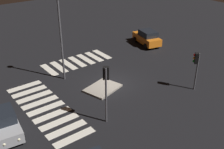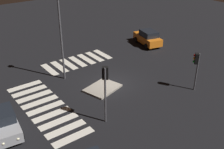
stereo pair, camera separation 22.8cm
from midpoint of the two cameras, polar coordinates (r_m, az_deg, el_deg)
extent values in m
plane|color=black|center=(26.45, -0.25, -1.93)|extent=(80.00, 80.00, 0.00)
cube|color=gray|center=(25.54, -2.21, -2.86)|extent=(3.63, 3.08, 0.18)
cube|color=orange|center=(36.10, 7.02, 7.37)|extent=(2.85, 4.69, 0.90)
cube|color=black|center=(35.62, 7.31, 8.46)|extent=(2.18, 2.58, 0.72)
cylinder|color=black|center=(36.90, 4.68, 7.26)|extent=(0.41, 0.74, 0.70)
cylinder|color=black|center=(37.78, 7.15, 7.62)|extent=(0.41, 0.74, 0.70)
cylinder|color=black|center=(34.71, 6.80, 5.85)|extent=(0.41, 0.74, 0.70)
cylinder|color=black|center=(35.64, 9.37, 6.25)|extent=(0.41, 0.74, 0.70)
sphere|color=#F2EABF|center=(37.60, 4.67, 8.30)|extent=(0.23, 0.23, 0.23)
sphere|color=#F2EABF|center=(38.09, 6.06, 8.49)|extent=(0.23, 0.23, 0.23)
cube|color=#9EA0A5|center=(21.33, -21.58, -9.87)|extent=(2.19, 4.19, 0.82)
cube|color=black|center=(21.12, -22.05, -7.89)|extent=(1.80, 2.23, 0.67)
cylinder|color=black|center=(20.62, -18.40, -11.97)|extent=(0.31, 0.67, 0.65)
cylinder|color=black|center=(22.63, -19.94, -8.38)|extent=(0.31, 0.67, 0.65)
sphere|color=#F2EABF|center=(19.79, -19.09, -12.60)|extent=(0.22, 0.22, 0.22)
sphere|color=#F2EABF|center=(19.72, -21.81, -13.30)|extent=(0.22, 0.22, 0.22)
cylinder|color=#47474C|center=(25.80, 16.90, 0.53)|extent=(0.14, 0.14, 3.61)
cube|color=black|center=(25.23, 16.90, 3.25)|extent=(0.54, 0.54, 0.96)
sphere|color=red|center=(25.08, 16.54, 3.91)|extent=(0.22, 0.22, 0.22)
sphere|color=orange|center=(25.20, 16.45, 3.29)|extent=(0.22, 0.22, 0.22)
sphere|color=green|center=(25.32, 16.36, 2.67)|extent=(0.22, 0.22, 0.22)
cylinder|color=#47474C|center=(20.16, -1.57, -4.50)|extent=(0.14, 0.14, 4.57)
cube|color=black|center=(19.43, -1.59, 0.31)|extent=(0.54, 0.53, 0.96)
sphere|color=red|center=(19.47, -1.54, 1.36)|extent=(0.22, 0.22, 0.22)
sphere|color=orange|center=(19.61, -1.53, 0.58)|extent=(0.22, 0.22, 0.22)
sphere|color=green|center=(19.74, -1.52, -0.20)|extent=(0.22, 0.22, 0.22)
cylinder|color=#47474C|center=(26.19, -10.74, 6.80)|extent=(0.18, 0.18, 7.91)
cube|color=silver|center=(32.98, -2.32, 4.21)|extent=(0.70, 3.20, 0.02)
cube|color=silver|center=(32.39, -3.97, 3.72)|extent=(0.70, 3.20, 0.02)
cube|color=silver|center=(31.83, -5.69, 3.21)|extent=(0.70, 3.20, 0.02)
cube|color=silver|center=(31.29, -7.47, 2.68)|extent=(0.70, 3.20, 0.02)
cube|color=silver|center=(30.80, -9.30, 2.12)|extent=(0.70, 3.20, 0.02)
cube|color=silver|center=(30.33, -11.19, 1.55)|extent=(0.70, 3.20, 0.02)
cube|color=silver|center=(29.91, -13.13, 0.96)|extent=(0.70, 3.20, 0.02)
cube|color=silver|center=(27.28, -17.93, -2.40)|extent=(3.20, 0.70, 0.02)
cube|color=silver|center=(26.32, -17.02, -3.39)|extent=(3.20, 0.70, 0.02)
cube|color=silver|center=(25.37, -16.03, -4.46)|extent=(3.20, 0.70, 0.02)
cube|color=silver|center=(24.44, -14.97, -5.61)|extent=(3.20, 0.70, 0.02)
cube|color=silver|center=(23.53, -13.82, -6.85)|extent=(3.20, 0.70, 0.02)
cube|color=silver|center=(22.65, -12.58, -8.18)|extent=(3.20, 0.70, 0.02)
cube|color=silver|center=(21.78, -11.22, -9.61)|extent=(3.20, 0.70, 0.02)
cube|color=silver|center=(20.95, -9.74, -11.16)|extent=(3.20, 0.70, 0.02)
cube|color=silver|center=(20.15, -8.12, -12.82)|extent=(3.20, 0.70, 0.02)
camera|label=1|loc=(0.11, -90.25, -0.13)|focal=44.04mm
camera|label=2|loc=(0.11, 89.75, 0.13)|focal=44.04mm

